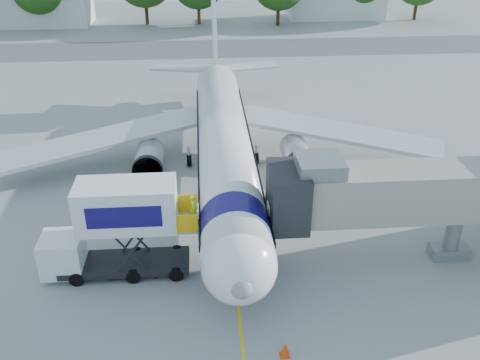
{
  "coord_description": "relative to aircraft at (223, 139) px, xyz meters",
  "views": [
    {
      "loc": [
        -1.51,
        -31.37,
        18.5
      ],
      "look_at": [
        0.68,
        -2.68,
        3.2
      ],
      "focal_mm": 40.0,
      "sensor_mm": 36.0,
      "label": 1
    }
  ],
  "objects": [
    {
      "name": "taxiway_strip",
      "position": [
        0.0,
        37.88,
        -2.94
      ],
      "size": [
        120.0,
        10.0,
        0.01
      ],
      "primitive_type": "cube",
      "color": "#59595B",
      "rests_on": "ground"
    },
    {
      "name": "guidance_line",
      "position": [
        0.0,
        -4.12,
        -2.94
      ],
      "size": [
        0.15,
        70.0,
        0.01
      ],
      "primitive_type": "cube",
      "color": "yellow",
      "rests_on": "ground"
    },
    {
      "name": "catering_hiloader",
      "position": [
        -6.27,
        -11.12,
        -0.19
      ],
      "size": [
        8.54,
        2.44,
        5.5
      ],
      "color": "black",
      "rests_on": "ground"
    },
    {
      "name": "aircraft",
      "position": [
        0.0,
        0.0,
        0.0
      ],
      "size": [
        34.17,
        37.73,
        11.35
      ],
      "color": "white",
      "rests_on": "ground"
    },
    {
      "name": "outbuilding_right",
      "position": [
        22.0,
        57.88,
        -0.29
      ],
      "size": [
        16.4,
        7.4,
        5.3
      ],
      "color": "silver",
      "rests_on": "ground"
    },
    {
      "name": "jet_bridge",
      "position": [
        7.99,
        -11.12,
        1.39
      ],
      "size": [
        13.9,
        3.2,
        6.6
      ],
      "color": "#A3998B",
      "rests_on": "ground"
    },
    {
      "name": "outbuilding_left",
      "position": [
        -28.0,
        55.88,
        -0.29
      ],
      "size": [
        18.4,
        8.4,
        5.3
      ],
      "color": "silver",
      "rests_on": "ground"
    },
    {
      "name": "ground",
      "position": [
        0.0,
        -4.12,
        -2.95
      ],
      "size": [
        160.0,
        160.0,
        0.0
      ],
      "primitive_type": "plane",
      "color": "#989895",
      "rests_on": "ground"
    },
    {
      "name": "safety_cone_a",
      "position": [
        1.87,
        -17.97,
        -2.57
      ],
      "size": [
        0.49,
        0.49,
        0.78
      ],
      "color": "#E4400C",
      "rests_on": "ground"
    }
  ]
}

